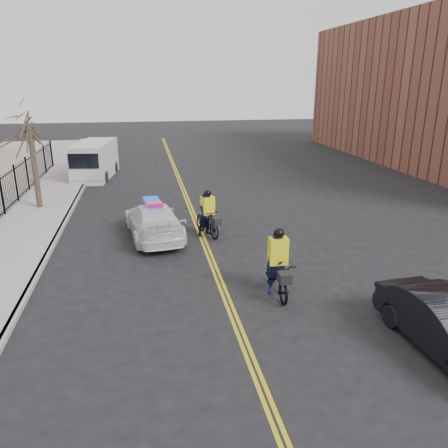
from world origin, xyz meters
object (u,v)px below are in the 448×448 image
object	(u,v)px
police_cruiser	(154,220)
cyclist_far	(208,218)
cargo_van	(95,161)
cyclist_near	(277,271)

from	to	relation	value
police_cruiser	cyclist_far	distance (m)	2.28
police_cruiser	cyclist_far	xyz separation A→B (m)	(2.27, -0.24, 0.06)
police_cruiser	cargo_van	size ratio (longest dim) A/B	0.89
cyclist_far	police_cruiser	bearing A→B (deg)	153.70
cyclist_near	cyclist_far	distance (m)	5.83
cyclist_near	cargo_van	bearing A→B (deg)	112.11
police_cruiser	cyclist_far	size ratio (longest dim) A/B	2.54
police_cruiser	cyclist_far	bearing A→B (deg)	165.90
cargo_van	cyclist_far	size ratio (longest dim) A/B	2.87
police_cruiser	cargo_van	xyz separation A→B (m)	(-3.54, 12.69, 0.43)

